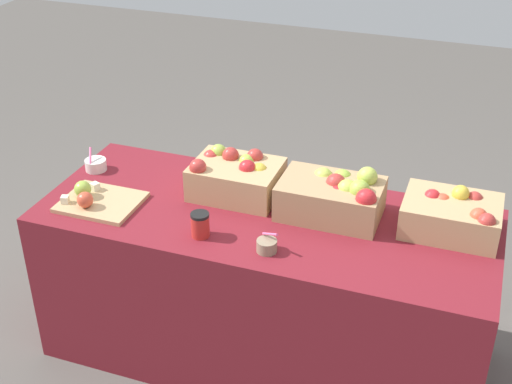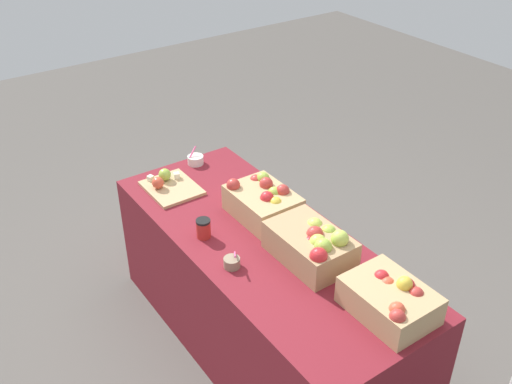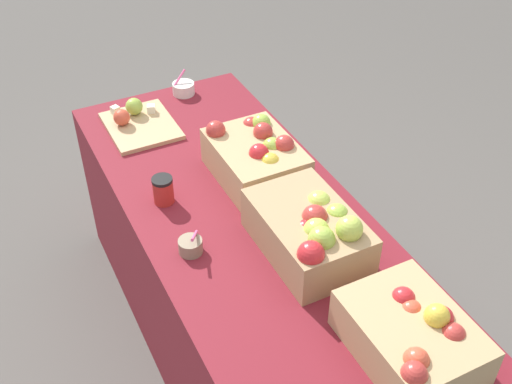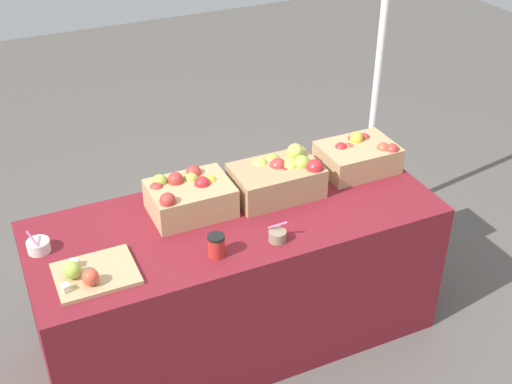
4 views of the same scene
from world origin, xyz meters
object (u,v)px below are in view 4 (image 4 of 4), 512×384
(apple_crate_left, at_px, (358,156))
(tent_pole, at_px, (378,77))
(sample_bowl_mid, at_px, (277,236))
(cutting_board_front, at_px, (91,274))
(sample_bowl_near, at_px, (39,246))
(coffee_cup, at_px, (216,246))
(apple_crate_middle, at_px, (278,177))
(apple_crate_right, at_px, (189,196))

(apple_crate_left, distance_m, tent_pole, 0.64)
(sample_bowl_mid, bearing_deg, cutting_board_front, 173.95)
(sample_bowl_near, distance_m, tent_pole, 2.07)
(apple_crate_left, relative_size, coffee_cup, 3.67)
(sample_bowl_mid, bearing_deg, sample_bowl_near, 159.69)
(sample_bowl_mid, height_order, coffee_cup, coffee_cup)
(apple_crate_middle, bearing_deg, coffee_cup, -143.89)
(apple_crate_middle, distance_m, apple_crate_right, 0.44)
(cutting_board_front, bearing_deg, sample_bowl_near, 120.77)
(cutting_board_front, height_order, tent_pole, tent_pole)
(apple_crate_middle, distance_m, sample_bowl_mid, 0.39)
(tent_pole, bearing_deg, sample_bowl_mid, -140.95)
(tent_pole, bearing_deg, cutting_board_front, -157.53)
(apple_crate_middle, distance_m, coffee_cup, 0.56)
(apple_crate_left, height_order, sample_bowl_mid, apple_crate_left)
(sample_bowl_mid, relative_size, tent_pole, 0.05)
(apple_crate_right, bearing_deg, coffee_cup, -91.69)
(apple_crate_middle, height_order, sample_bowl_near, apple_crate_middle)
(apple_crate_left, height_order, apple_crate_middle, apple_crate_middle)
(apple_crate_right, distance_m, tent_pole, 1.41)
(apple_crate_left, xyz_separation_m, apple_crate_right, (-0.91, -0.01, 0.01))
(coffee_cup, relative_size, tent_pole, 0.05)
(apple_crate_right, xyz_separation_m, coffee_cup, (-0.01, -0.36, -0.03))
(sample_bowl_near, bearing_deg, cutting_board_front, -59.23)
(apple_crate_left, bearing_deg, coffee_cup, -158.14)
(apple_crate_right, relative_size, tent_pole, 0.19)
(apple_crate_left, bearing_deg, apple_crate_right, -179.36)
(apple_crate_middle, bearing_deg, apple_crate_left, 4.91)
(sample_bowl_near, relative_size, sample_bowl_mid, 1.10)
(apple_crate_left, xyz_separation_m, tent_pole, (0.40, 0.46, 0.18))
(apple_crate_right, height_order, sample_bowl_mid, apple_crate_right)
(cutting_board_front, relative_size, sample_bowl_mid, 3.49)
(sample_bowl_mid, bearing_deg, apple_crate_right, 125.98)
(cutting_board_front, relative_size, tent_pole, 0.16)
(apple_crate_right, distance_m, cutting_board_front, 0.60)
(tent_pole, bearing_deg, apple_crate_left, -130.78)
(sample_bowl_mid, bearing_deg, coffee_cup, 177.60)
(sample_bowl_near, bearing_deg, apple_crate_left, 0.97)
(cutting_board_front, bearing_deg, apple_crate_middle, 14.85)
(cutting_board_front, relative_size, coffee_cup, 3.18)
(apple_crate_middle, height_order, coffee_cup, apple_crate_middle)
(apple_crate_middle, distance_m, cutting_board_front, 1.01)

